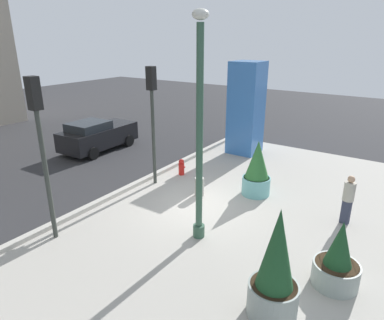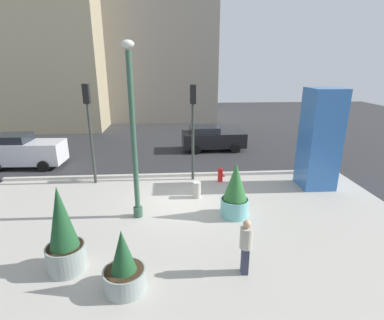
{
  "view_description": "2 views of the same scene",
  "coord_description": "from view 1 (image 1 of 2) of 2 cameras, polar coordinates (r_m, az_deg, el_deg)",
  "views": [
    {
      "loc": [
        -9.43,
        -6.16,
        5.88
      ],
      "look_at": [
        0.79,
        0.73,
        1.43
      ],
      "focal_mm": 31.96,
      "sensor_mm": 36.0,
      "label": 1
    },
    {
      "loc": [
        -0.27,
        -11.89,
        5.82
      ],
      "look_at": [
        0.64,
        0.95,
        1.62
      ],
      "focal_mm": 27.9,
      "sensor_mm": 36.0,
      "label": 2
    }
  ],
  "objects": [
    {
      "name": "plaza_pavement",
      "position": [
        11.87,
        8.98,
        -10.13
      ],
      "size": [
        18.0,
        10.0,
        0.02
      ],
      "primitive_type": "cube",
      "color": "#ADA89E",
      "rests_on": "ground_plane"
    },
    {
      "name": "potted_plant_curbside",
      "position": [
        7.91,
        13.7,
        -17.71
      ],
      "size": [
        1.12,
        1.12,
        2.66
      ],
      "color": "gray",
      "rests_on": "ground_plane"
    },
    {
      "name": "traffic_light_corner",
      "position": [
        10.48,
        -24.02,
        3.79
      ],
      "size": [
        0.28,
        0.42,
        4.91
      ],
      "color": "#333833",
      "rests_on": "ground_plane"
    },
    {
      "name": "curb_strip",
      "position": [
        14.45,
        -9.68,
        -4.13
      ],
      "size": [
        18.0,
        0.24,
        0.16
      ],
      "primitive_type": "cube",
      "color": "#B7B2A8",
      "rests_on": "ground_plane"
    },
    {
      "name": "traffic_light_far_side",
      "position": [
        13.76,
        -6.66,
        8.63
      ],
      "size": [
        0.28,
        0.42,
        4.84
      ],
      "color": "#333833",
      "rests_on": "ground_plane"
    },
    {
      "name": "fire_hydrant",
      "position": [
        15.37,
        -1.77,
        -1.18
      ],
      "size": [
        0.36,
        0.26,
        0.75
      ],
      "color": "red",
      "rests_on": "ground_plane"
    },
    {
      "name": "potted_plant_near_right",
      "position": [
        9.46,
        23.09,
        -15.41
      ],
      "size": [
        1.14,
        1.14,
        1.8
      ],
      "color": "gray",
      "rests_on": "ground_plane"
    },
    {
      "name": "potted_plant_by_pillar",
      "position": [
        13.46,
        10.78,
        -1.72
      ],
      "size": [
        1.1,
        1.1,
        2.21
      ],
      "color": "#6BB2B2",
      "rests_on": "ground_plane"
    },
    {
      "name": "pedestrian_by_curb",
      "position": [
        12.31,
        24.62,
        -5.69
      ],
      "size": [
        0.4,
        0.4,
        1.71
      ],
      "color": "#33384C",
      "rests_on": "ground_plane"
    },
    {
      "name": "ground_plane",
      "position": [
        15.06,
        -12.11,
        -3.62
      ],
      "size": [
        60.0,
        60.0,
        0.0
      ],
      "primitive_type": "plane",
      "color": "#2D2D30"
    },
    {
      "name": "car_intersection",
      "position": [
        19.33,
        -15.48,
        4.03
      ],
      "size": [
        4.38,
        2.21,
        1.69
      ],
      "color": "black",
      "rests_on": "ground_plane"
    },
    {
      "name": "art_pillar_blue",
      "position": [
        18.17,
        9.02,
        8.49
      ],
      "size": [
        1.52,
        1.52,
        4.76
      ],
      "primitive_type": "cube",
      "color": "#3870BC",
      "rests_on": "ground_plane"
    },
    {
      "name": "lamp_post",
      "position": [
        9.63,
        1.26,
        3.64
      ],
      "size": [
        0.44,
        0.44,
        6.56
      ],
      "color": "#335642",
      "rests_on": "ground_plane"
    },
    {
      "name": "concrete_bollard",
      "position": [
        13.36,
        1.24,
        -4.49
      ],
      "size": [
        0.36,
        0.36,
        0.75
      ],
      "primitive_type": "cylinder",
      "color": "#B2ADA3",
      "rests_on": "ground_plane"
    }
  ]
}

